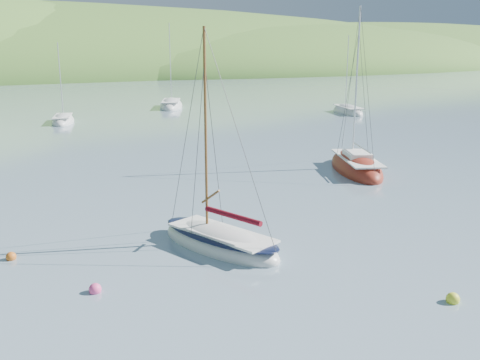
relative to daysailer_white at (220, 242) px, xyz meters
name	(u,v)px	position (x,y,z in m)	size (l,w,h in m)	color
ground	(298,293)	(0.58, -5.39, -0.23)	(700.00, 700.00, 0.00)	slate
daysailer_white	(220,242)	(0.00, 0.00, 0.00)	(4.55, 7.00, 10.10)	silver
sloop_red	(356,168)	(14.78, 8.94, 0.00)	(5.81, 8.72, 12.23)	maroon
distant_sloop_a	(63,121)	(0.36, 43.60, -0.06)	(4.04, 7.22, 9.76)	silver
distant_sloop_b	(171,106)	(16.68, 52.43, -0.02)	(6.41, 9.42, 12.70)	silver
distant_sloop_d	(348,112)	(35.06, 35.74, -0.04)	(4.58, 7.99, 10.78)	silver
mooring_buoys	(198,283)	(-2.38, -3.24, -0.11)	(13.76, 11.51, 0.47)	yellow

